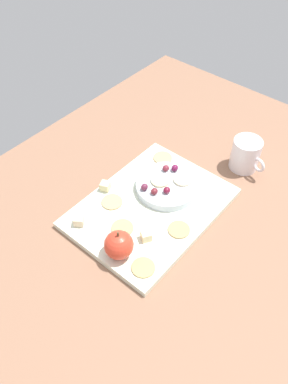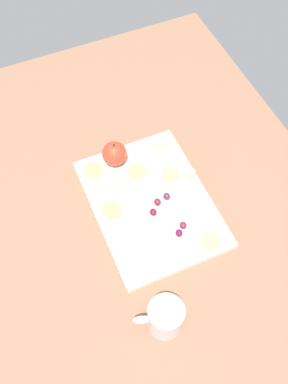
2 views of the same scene
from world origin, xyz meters
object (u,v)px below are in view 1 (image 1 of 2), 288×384
Objects in this scene: grape_4 at (166,168)px; cheese_cube_1 at (105,186)px; apple_whole at (119,245)px; grape_2 at (175,168)px; grape_0 at (154,191)px; cup at (246,154)px; cracker_4 at (143,268)px; grape_1 at (167,190)px; grape_3 at (144,187)px; apple_slice_0 at (160,180)px; serving_dish at (167,186)px; cracker_3 at (179,230)px; cracker_0 at (163,158)px; cracker_2 at (122,228)px; cracker_1 at (112,202)px; apple_slice_1 at (183,179)px; cheese_cube_0 at (146,236)px; platter at (150,208)px; cheese_cube_2 at (79,221)px.

cheese_cube_1 is at bearing -32.53° from grape_4.
grape_2 is (-27.21, -5.45, -0.34)cm from apple_whole.
grape_0 is 0.17× the size of cup.
grape_1 is (-19.13, -8.62, 2.68)cm from cracker_4.
apple_slice_0 is at bearing 165.54° from grape_3.
cracker_3 is at bearing 49.99° from serving_dish.
cracker_0 is at bearing -132.94° from cracker_3.
grape_4 is 4.28cm from apple_slice_0.
cracker_2 is at bearing 17.43° from cracker_0.
cheese_cube_1 is at bearing -85.85° from cracker_3.
cracker_1 is 1.08× the size of apple_slice_0.
grape_1 is at bearing 171.92° from cracker_2.
grape_0 is 2.78cm from grape_3.
apple_slice_1 is at bearing -22.65° from cup.
grape_1 reaches higher than cheese_cube_0.
apple_whole is 1.26× the size of cracker_4.
cracker_3 is at bearing 48.10° from grape_4.
apple_whole is at bearing 11.33° from grape_2.
grape_2 reaches higher than grape_0.
cracker_1 is 2.76× the size of grape_0.
grape_4 is 0.39× the size of apple_slice_0.
cracker_2 is at bearing -7.02° from apple_slice_1.
grape_3 is 8.79cm from grape_4.
apple_slice_0 is (-8.05, -12.04, 2.15)cm from cracker_3.
cheese_cube_1 is at bearing -49.05° from serving_dish.
platter is at bearing -18.36° from cup.
serving_dish is 22.82cm from apple_whole.
grape_0 is at bearing 100.90° from grape_3.
apple_whole is at bearing 49.67° from cracker_1.
cup reaches higher than apple_whole.
grape_1 is (-4.50, 1.45, 3.70)cm from platter.
grape_2 is 10.40cm from grape_3.
grape_1 reaches higher than cracker_0.
cracker_2 is at bearing 3.35° from grape_2.
grape_1 is (-12.80, -4.11, 1.75)cm from cheese_cube_0.
cheese_cube_2 is 0.21× the size of cup.
serving_dish is at bearing 158.66° from cheese_cube_2.
apple_slice_1 is (1.57, 3.74, -0.56)cm from grape_2.
cheese_cube_0 reaches higher than cracker_3.
cracker_2 is at bearing -14.72° from cup.
cracker_4 is at bearing 0.77° from cup.
grape_1 is at bearing -4.48° from apple_slice_1.
grape_0 is 0.39× the size of apple_slice_0.
cracker_1 is at bearing -31.98° from apple_slice_1.
cup is at bearing 152.05° from apple_slice_0.
cracker_2 is at bearing -3.29° from platter.
grape_2 is at bearing 171.01° from grape_3.
grape_2 is (-20.33, -7.39, 1.78)cm from cheese_cube_0.
cup reaches higher than grape_2.
cheese_cube_1 is at bearing -165.43° from cheese_cube_2.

